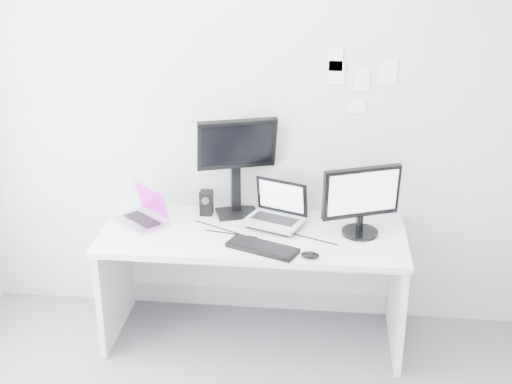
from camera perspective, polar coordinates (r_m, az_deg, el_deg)
back_wall at (r=4.20m, az=0.26°, el=6.35°), size 3.60×0.00×3.60m
desk at (r=4.27m, az=-0.24°, el=-7.78°), size 1.80×0.70×0.73m
macbook at (r=4.23m, az=-9.57°, el=-1.09°), size 0.39×0.39×0.24m
speaker at (r=4.32m, az=-4.10°, el=-0.90°), size 0.09×0.09×0.15m
dell_laptop at (r=4.12m, az=1.47°, el=-1.14°), size 0.41×0.36×0.28m
rear_monitor at (r=4.21m, az=-1.63°, el=2.17°), size 0.51×0.31×0.65m
samsung_monitor at (r=4.04m, az=8.70°, el=-0.68°), size 0.52×0.38×0.43m
keyboard at (r=3.90m, az=0.53°, el=-4.61°), size 0.43×0.29×0.03m
mouse at (r=3.82m, az=4.48°, el=-5.19°), size 0.11×0.08×0.03m
wall_note_0 at (r=4.11m, az=6.60°, el=9.72°), size 0.10×0.00×0.14m
wall_note_1 at (r=4.12m, az=8.69°, el=9.09°), size 0.09×0.00×0.13m
wall_note_2 at (r=4.12m, az=10.84°, el=9.66°), size 0.10×0.00×0.14m
wall_note_3 at (r=4.16m, az=8.28°, el=6.96°), size 0.11×0.00×0.08m
wall_note_4 at (r=4.09m, az=6.59°, el=10.76°), size 0.08×0.00×0.13m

